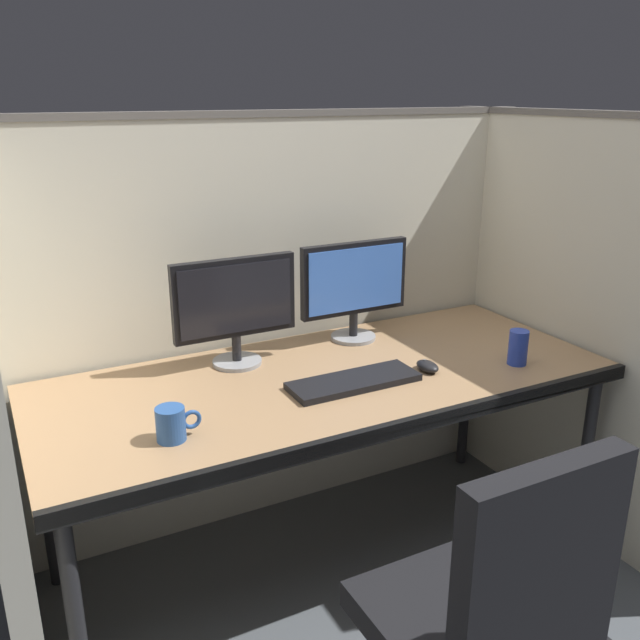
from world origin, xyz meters
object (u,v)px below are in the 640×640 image
keyboard_main (354,382)px  computer_mouse (427,366)px  monitor_right (354,284)px  monitor_left (235,304)px  coffee_mug (172,424)px  soda_can (518,347)px  desk (329,391)px

keyboard_main → computer_mouse: (0.28, -0.02, 0.01)m
monitor_right → computer_mouse: (0.06, -0.39, -0.20)m
computer_mouse → monitor_left: bearing=147.0°
coffee_mug → keyboard_main: bearing=8.1°
keyboard_main → coffee_mug: (-0.62, -0.09, 0.04)m
keyboard_main → soda_can: (0.59, -0.11, 0.05)m
monitor_left → soda_can: monitor_left is taller
monitor_right → keyboard_main: monitor_right is taller
monitor_left → monitor_right: same height
monitor_left → soda_can: (0.86, -0.45, -0.15)m
desk → monitor_right: 0.46m
keyboard_main → soda_can: size_ratio=3.52×
soda_can → keyboard_main: bearing=169.6°
desk → computer_mouse: (0.32, -0.11, 0.07)m
monitor_left → keyboard_main: size_ratio=1.00×
monitor_right → computer_mouse: bearing=-80.6°
desk → coffee_mug: coffee_mug is taller
soda_can → computer_mouse: bearing=163.5°
desk → keyboard_main: (0.04, -0.09, 0.06)m
desk → monitor_left: (-0.23, 0.25, 0.27)m
desk → coffee_mug: (-0.58, -0.18, 0.10)m
computer_mouse → soda_can: bearing=-16.5°
monitor_left → soda_can: bearing=-27.5°
desk → monitor_left: bearing=132.7°
desk → monitor_right: (0.26, 0.28, 0.27)m
monitor_left → keyboard_main: 0.48m
desk → keyboard_main: 0.12m
monitor_left → monitor_right: size_ratio=1.00×
computer_mouse → soda_can: size_ratio=0.79×
desk → monitor_right: monitor_right is taller
monitor_left → coffee_mug: size_ratio=3.41×
computer_mouse → coffee_mug: size_ratio=0.76×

